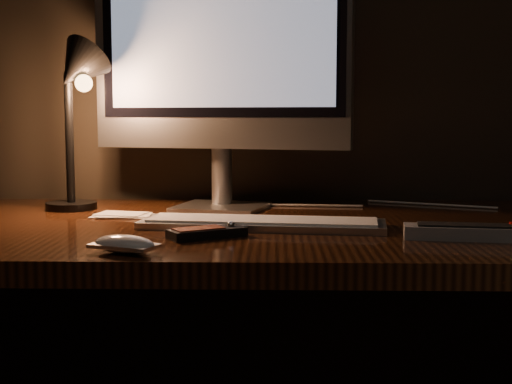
{
  "coord_description": "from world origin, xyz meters",
  "views": [
    {
      "loc": [
        0.08,
        0.48,
        0.96
      ],
      "look_at": [
        0.05,
        1.73,
        0.82
      ],
      "focal_mm": 50.0,
      "sensor_mm": 36.0,
      "label": 1
    }
  ],
  "objects_px": {
    "monitor": "(220,44)",
    "desk_lamp": "(75,93)",
    "desk": "(236,279)",
    "keyboard": "(262,223)",
    "mouse": "(125,247)",
    "media_remote": "(207,232)",
    "tv_remote": "(472,232)"
  },
  "relations": [
    {
      "from": "monitor",
      "to": "desk_lamp",
      "type": "height_order",
      "value": "monitor"
    },
    {
      "from": "keyboard",
      "to": "desk",
      "type": "bearing_deg",
      "value": 121.31
    },
    {
      "from": "keyboard",
      "to": "mouse",
      "type": "distance_m",
      "value": 0.33
    },
    {
      "from": "keyboard",
      "to": "mouse",
      "type": "height_order",
      "value": "mouse"
    },
    {
      "from": "keyboard",
      "to": "tv_remote",
      "type": "distance_m",
      "value": 0.38
    },
    {
      "from": "desk",
      "to": "media_remote",
      "type": "distance_m",
      "value": 0.28
    },
    {
      "from": "desk",
      "to": "keyboard",
      "type": "bearing_deg",
      "value": -65.92
    },
    {
      "from": "desk",
      "to": "monitor",
      "type": "height_order",
      "value": "monitor"
    },
    {
      "from": "desk_lamp",
      "to": "desk",
      "type": "bearing_deg",
      "value": -2.09
    },
    {
      "from": "monitor",
      "to": "keyboard",
      "type": "bearing_deg",
      "value": -54.6
    },
    {
      "from": "mouse",
      "to": "keyboard",
      "type": "bearing_deg",
      "value": 72.93
    },
    {
      "from": "desk_lamp",
      "to": "keyboard",
      "type": "bearing_deg",
      "value": -16.24
    },
    {
      "from": "desk",
      "to": "tv_remote",
      "type": "distance_m",
      "value": 0.5
    },
    {
      "from": "monitor",
      "to": "mouse",
      "type": "xyz_separation_m",
      "value": [
        -0.11,
        -0.51,
        -0.35
      ]
    },
    {
      "from": "monitor",
      "to": "desk_lamp",
      "type": "xyz_separation_m",
      "value": [
        -0.31,
        -0.05,
        -0.11
      ]
    },
    {
      "from": "monitor",
      "to": "tv_remote",
      "type": "relative_size",
      "value": 2.65
    },
    {
      "from": "keyboard",
      "to": "tv_remote",
      "type": "height_order",
      "value": "tv_remote"
    },
    {
      "from": "desk",
      "to": "desk_lamp",
      "type": "relative_size",
      "value": 4.23
    },
    {
      "from": "monitor",
      "to": "mouse",
      "type": "bearing_deg",
      "value": -87.47
    },
    {
      "from": "desk",
      "to": "mouse",
      "type": "distance_m",
      "value": 0.43
    },
    {
      "from": "desk",
      "to": "media_remote",
      "type": "bearing_deg",
      "value": -98.47
    },
    {
      "from": "media_remote",
      "to": "tv_remote",
      "type": "xyz_separation_m",
      "value": [
        0.45,
        -0.01,
        0.0
      ]
    },
    {
      "from": "desk",
      "to": "tv_remote",
      "type": "bearing_deg",
      "value": -30.82
    },
    {
      "from": "monitor",
      "to": "media_remote",
      "type": "distance_m",
      "value": 0.51
    },
    {
      "from": "monitor",
      "to": "media_remote",
      "type": "relative_size",
      "value": 4.37
    },
    {
      "from": "mouse",
      "to": "media_remote",
      "type": "distance_m",
      "value": 0.18
    },
    {
      "from": "keyboard",
      "to": "media_remote",
      "type": "xyz_separation_m",
      "value": [
        -0.09,
        -0.11,
        0.0
      ]
    },
    {
      "from": "media_remote",
      "to": "tv_remote",
      "type": "relative_size",
      "value": 0.61
    },
    {
      "from": "desk",
      "to": "keyboard",
      "type": "relative_size",
      "value": 3.5
    },
    {
      "from": "desk",
      "to": "desk_lamp",
      "type": "xyz_separation_m",
      "value": [
        -0.35,
        0.08,
        0.38
      ]
    },
    {
      "from": "keyboard",
      "to": "media_remote",
      "type": "distance_m",
      "value": 0.15
    },
    {
      "from": "media_remote",
      "to": "mouse",
      "type": "bearing_deg",
      "value": -160.3
    }
  ]
}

